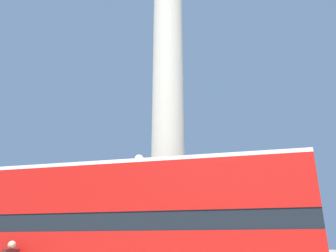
% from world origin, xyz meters
% --- Properties ---
extents(monument_column, '(4.85, 4.85, 21.39)m').
position_xyz_m(monument_column, '(0.00, 0.00, 8.25)').
color(monument_column, '#BCB29E').
rests_on(monument_column, ground_plane).
extents(bus_a, '(10.70, 3.50, 4.24)m').
position_xyz_m(bus_a, '(1.47, -7.01, 2.35)').
color(bus_a, '#B7140F').
rests_on(bus_a, ground_plane).
extents(street_lamp, '(0.43, 0.43, 5.66)m').
position_xyz_m(street_lamp, '(-0.21, -3.68, 3.23)').
color(street_lamp, black).
rests_on(street_lamp, ground_plane).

